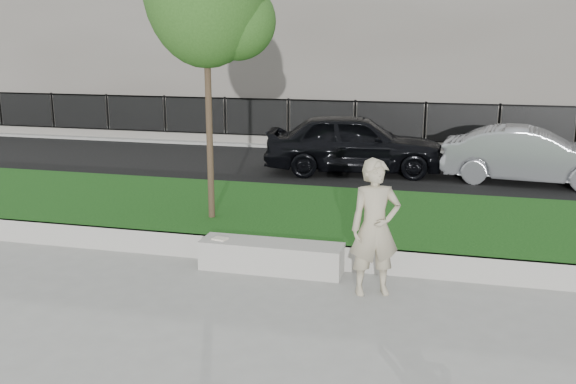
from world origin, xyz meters
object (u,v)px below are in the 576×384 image
(car_dark, at_px, (354,143))
(car_silver, at_px, (530,156))
(man, at_px, (375,228))
(book, at_px, (220,239))
(stone_bench, at_px, (271,256))

(car_dark, xyz_separation_m, car_silver, (4.39, -0.19, -0.11))
(man, bearing_deg, car_dark, 79.45)
(book, bearing_deg, stone_bench, 16.20)
(stone_bench, relative_size, car_silver, 0.54)
(stone_bench, relative_size, book, 10.05)
(car_silver, bearing_deg, book, 149.42)
(man, relative_size, car_dark, 0.42)
(stone_bench, relative_size, car_dark, 0.48)
(book, height_order, car_silver, car_silver)
(stone_bench, xyz_separation_m, man, (1.66, -0.53, 0.75))
(man, height_order, book, man)
(stone_bench, distance_m, car_silver, 8.66)
(man, bearing_deg, stone_bench, 141.26)
(stone_bench, bearing_deg, book, -175.86)
(book, bearing_deg, car_silver, 66.26)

